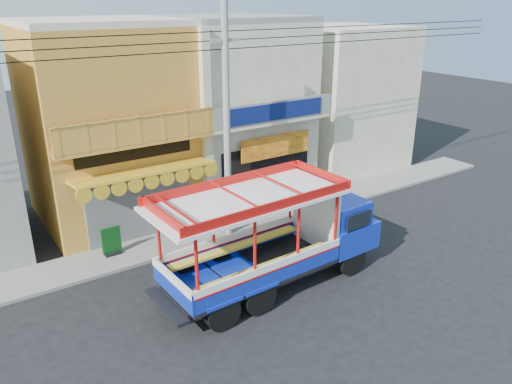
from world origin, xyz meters
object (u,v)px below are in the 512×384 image
potted_plant_b (324,188)px  potted_plant_a (276,201)px  potted_plant_c (309,189)px  songthaew_truck (286,233)px  utility_pole (230,112)px  green_sign (112,243)px

potted_plant_b → potted_plant_a: bearing=43.8°
potted_plant_c → songthaew_truck: bearing=-27.0°
utility_pole → potted_plant_b: size_ratio=25.66×
songthaew_truck → potted_plant_c: songthaew_truck is taller
songthaew_truck → potted_plant_a: (3.09, 4.75, -1.21)m
potted_plant_a → potted_plant_b: size_ratio=0.81×
potted_plant_b → songthaew_truck: bearing=85.8°
potted_plant_a → potted_plant_c: (2.00, 0.20, 0.10)m
potted_plant_b → utility_pole: bearing=53.9°
songthaew_truck → potted_plant_b: bearing=38.8°
green_sign → potted_plant_c: same height
utility_pole → songthaew_truck: (-0.30, -3.94, -3.26)m
utility_pole → potted_plant_c: bearing=11.9°
utility_pole → green_sign: size_ratio=25.82×
utility_pole → potted_plant_c: utility_pole is taller
potted_plant_b → potted_plant_c: potted_plant_b is taller
green_sign → songthaew_truck: bearing=-48.0°
utility_pole → potted_plant_a: (2.79, 0.81, -4.47)m
songthaew_truck → potted_plant_b: (5.72, 4.61, -1.11)m
utility_pole → potted_plant_a: utility_pole is taller
potted_plant_c → potted_plant_b: bearing=79.7°
songthaew_truck → potted_plant_c: size_ratio=7.34×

